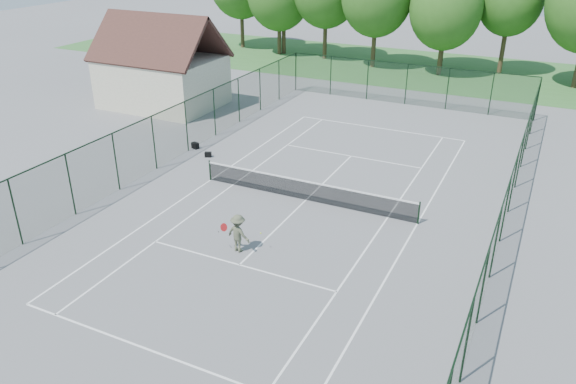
% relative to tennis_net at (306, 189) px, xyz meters
% --- Properties ---
extents(ground, '(140.00, 140.00, 0.00)m').
position_rel_tennis_net_xyz_m(ground, '(0.00, 0.00, -0.58)').
color(ground, slate).
rests_on(ground, ground).
extents(grass_far, '(80.00, 16.00, 0.01)m').
position_rel_tennis_net_xyz_m(grass_far, '(0.00, 30.00, -0.57)').
color(grass_far, '#3A7233').
rests_on(grass_far, ground).
extents(court_lines, '(11.05, 23.85, 0.01)m').
position_rel_tennis_net_xyz_m(court_lines, '(0.00, 0.00, -0.57)').
color(court_lines, white).
rests_on(court_lines, ground).
extents(tennis_net, '(11.08, 0.08, 1.10)m').
position_rel_tennis_net_xyz_m(tennis_net, '(0.00, 0.00, 0.00)').
color(tennis_net, black).
rests_on(tennis_net, ground).
extents(fence_enclosure, '(18.05, 36.05, 3.02)m').
position_rel_tennis_net_xyz_m(fence_enclosure, '(0.00, 0.00, 0.98)').
color(fence_enclosure, '#1A3321').
rests_on(fence_enclosure, ground).
extents(utility_building, '(8.60, 6.27, 6.63)m').
position_rel_tennis_net_xyz_m(utility_building, '(-16.00, 10.00, 2.54)').
color(utility_building, beige).
rests_on(utility_building, ground).
extents(tree_line_far, '(39.40, 6.40, 9.70)m').
position_rel_tennis_net_xyz_m(tree_line_far, '(0.00, 30.00, 5.42)').
color(tree_line_far, '#493822').
rests_on(tree_line_far, ground).
extents(sports_bag_a, '(0.51, 0.40, 0.36)m').
position_rel_tennis_net_xyz_m(sports_bag_a, '(-8.84, 3.49, -0.40)').
color(sports_bag_a, black).
rests_on(sports_bag_a, ground).
extents(sports_bag_b, '(0.44, 0.36, 0.29)m').
position_rel_tennis_net_xyz_m(sports_bag_b, '(-7.40, 2.67, -0.43)').
color(sports_bag_b, black).
rests_on(sports_bag_b, ground).
extents(tennis_player, '(1.73, 0.93, 1.64)m').
position_rel_tennis_net_xyz_m(tennis_player, '(-0.56, -5.48, 0.25)').
color(tennis_player, '#525740').
rests_on(tennis_player, ground).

